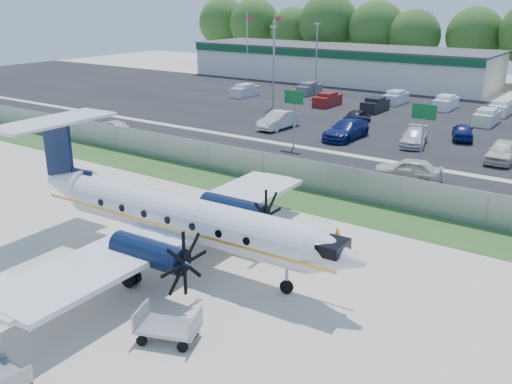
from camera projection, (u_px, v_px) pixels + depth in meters
The scene contains 26 objects.
ground at pixel (182, 273), 26.36m from camera, with size 170.00×170.00×0.00m, color beige.
grass_verge at pixel (311, 201), 35.66m from camera, with size 170.00×4.00×0.02m, color #2D561E.
access_road at pixel (359, 174), 41.08m from camera, with size 170.00×8.00×0.02m, color black.
parking_lot at pixel (450, 124), 57.35m from camera, with size 170.00×32.00×0.02m, color black.
perimeter_fence at pixel (327, 178), 36.89m from camera, with size 120.00×0.06×1.99m.
building_west at pixel (338, 63), 86.58m from camera, with size 46.40×12.40×5.24m.
sign_left at pixel (294, 105), 47.29m from camera, with size 1.80×0.26×5.00m.
sign_mid at pixel (424, 121), 41.31m from camera, with size 1.80×0.26×5.00m.
flagpole_west at pixel (248, 42), 86.68m from camera, with size 1.06×0.12×10.00m.
flagpole_east at pixel (275, 44), 83.96m from camera, with size 1.06×0.12×10.00m.
light_pole_nw at pixel (274, 61), 64.98m from camera, with size 0.90×0.35×9.09m.
light_pole_sw at pixel (317, 54), 72.73m from camera, with size 0.90×0.35×9.09m.
aircraft at pixel (177, 216), 26.95m from camera, with size 19.26×19.01×5.98m.
baggage_cart_near at pixel (3, 375), 18.49m from camera, with size 2.01×1.34×0.99m.
baggage_cart_far at pixel (168, 326), 21.09m from camera, with size 2.61×2.08×1.20m.
cone_nose at pixel (189, 332), 21.24m from camera, with size 0.40×0.40×0.57m.
cone_starboard_wing at pixel (337, 232), 30.37m from camera, with size 0.37×0.37×0.52m.
road_car_west at pixel (119, 137), 52.29m from camera, with size 1.74×4.34×1.48m, color beige.
road_car_mid at pixel (407, 180), 39.79m from camera, with size 1.88×4.66×1.59m, color beige.
parked_car_a at pixel (278, 129), 55.49m from camera, with size 1.79×5.13×1.69m, color beige.
parked_car_b at pixel (346, 139), 51.48m from camera, with size 2.38×5.86×1.70m, color navy.
parked_car_c at pixel (413, 145), 49.23m from camera, with size 2.01×4.94×1.43m, color silver.
parked_car_d at pixel (501, 162), 44.34m from camera, with size 1.98×4.92×1.68m, color beige.
parked_car_f at pixel (357, 124), 57.56m from camera, with size 1.77×4.41×1.50m, color black.
parked_car_g at pixel (462, 140), 51.23m from camera, with size 1.76×4.37×1.49m, color navy.
far_parking_rows at pixel (464, 116), 61.23m from camera, with size 56.00×10.00×1.60m, color gray, non-canonical shape.
Camera 1 is at (16.45, -17.45, 12.08)m, focal length 40.00 mm.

